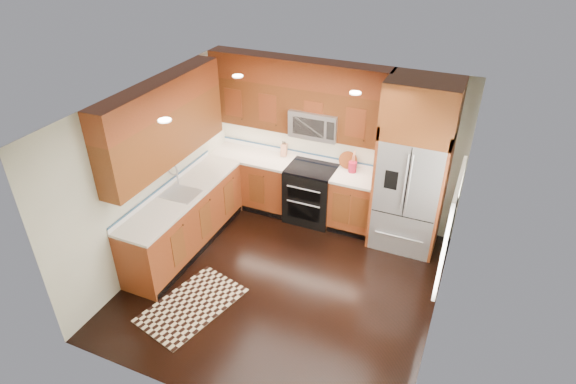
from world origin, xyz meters
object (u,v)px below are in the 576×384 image
at_px(range, 311,194).
at_px(refrigerator, 413,168).
at_px(rug, 192,305).
at_px(utensil_crock, 353,165).
at_px(knife_block, 284,150).

distance_m(range, refrigerator, 1.76).
height_order(range, rug, range).
distance_m(refrigerator, utensil_crock, 0.98).
xyz_separation_m(rug, knife_block, (0.11, 2.76, 1.04)).
distance_m(range, rug, 2.66).
distance_m(refrigerator, rug, 3.59).
height_order(refrigerator, utensil_crock, refrigerator).
distance_m(refrigerator, knife_block, 2.16).
bearing_deg(refrigerator, rug, -131.95).
bearing_deg(knife_block, rug, -92.25).
bearing_deg(range, refrigerator, -1.40).
height_order(range, utensil_crock, utensil_crock).
height_order(range, knife_block, knife_block).
relative_size(range, refrigerator, 0.36).
bearing_deg(range, knife_block, 158.00).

